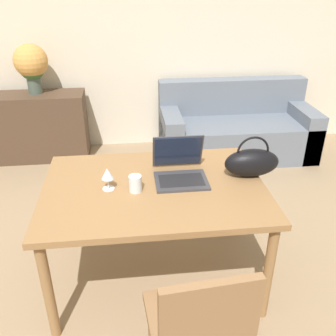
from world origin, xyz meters
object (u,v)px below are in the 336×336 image
(couch, at_px, (235,130))
(handbag, at_px, (252,162))
(chair, at_px, (199,326))
(wine_glass, at_px, (107,175))
(drinking_glass, at_px, (135,184))
(flower_vase, at_px, (31,64))
(laptop, at_px, (180,167))

(couch, distance_m, handbag, 1.98)
(chair, bearing_deg, wine_glass, 110.42)
(couch, relative_size, drinking_glass, 16.66)
(couch, distance_m, wine_glass, 2.42)
(chair, height_order, flower_vase, flower_vase)
(wine_glass, height_order, flower_vase, flower_vase)
(wine_glass, distance_m, flower_vase, 2.26)
(couch, bearing_deg, flower_vase, 175.51)
(drinking_glass, xyz_separation_m, handbag, (0.76, 0.11, 0.05))
(laptop, relative_size, handbag, 0.97)
(wine_glass, bearing_deg, chair, -64.61)
(handbag, xyz_separation_m, flower_vase, (-1.76, 2.02, 0.23))
(chair, relative_size, flower_vase, 1.70)
(wine_glass, relative_size, handbag, 0.40)
(chair, height_order, laptop, laptop)
(drinking_glass, bearing_deg, chair, -73.35)
(couch, height_order, handbag, handbag)
(wine_glass, relative_size, flower_vase, 0.28)
(laptop, bearing_deg, handbag, -5.79)
(chair, xyz_separation_m, couch, (0.96, 2.79, -0.21))
(laptop, xyz_separation_m, handbag, (0.46, -0.05, 0.03))
(handbag, relative_size, flower_vase, 0.69)
(couch, height_order, flower_vase, flower_vase)
(laptop, bearing_deg, couch, 62.99)
(laptop, bearing_deg, drinking_glass, -151.65)
(handbag, distance_m, flower_vase, 2.69)
(chair, height_order, couch, chair)
(chair, xyz_separation_m, wine_glass, (-0.41, 0.87, 0.33))
(drinking_glass, distance_m, handbag, 0.77)
(wine_glass, distance_m, handbag, 0.93)
(drinking_glass, xyz_separation_m, wine_glass, (-0.17, 0.04, 0.05))
(drinking_glass, distance_m, wine_glass, 0.18)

